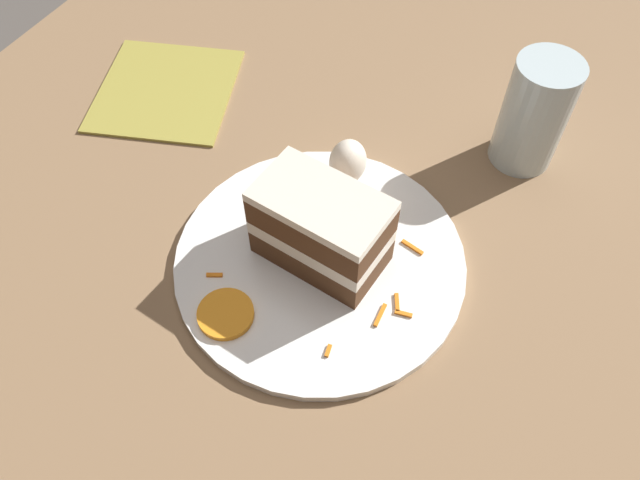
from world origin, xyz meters
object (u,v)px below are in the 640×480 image
object	(u,v)px
cake_slice	(321,228)
orange_garnish	(226,314)
plate	(320,261)
cream_dollop	(348,162)
drinking_glass	(532,120)
menu_card	(166,90)

from	to	relation	value
cake_slice	orange_garnish	xyz separation A→B (m)	(0.11, -0.05, -0.04)
plate	cream_dollop	xyz separation A→B (m)	(-0.11, -0.02, 0.03)
plate	orange_garnish	size ratio (longest dim) A/B	5.44
plate	drinking_glass	size ratio (longest dim) A/B	2.25
orange_garnish	drinking_glass	xyz separation A→B (m)	(-0.35, 0.19, 0.04)
orange_garnish	menu_card	distance (m)	0.36
cake_slice	orange_garnish	bearing A→B (deg)	161.64
cream_dollop	drinking_glass	bearing A→B (deg)	130.36
drinking_glass	plate	bearing A→B (deg)	-28.90
orange_garnish	drinking_glass	world-z (taller)	drinking_glass
menu_card	cream_dollop	bearing A→B (deg)	153.85
plate	cake_slice	size ratio (longest dim) A/B	2.25
drinking_glass	menu_card	world-z (taller)	drinking_glass
cream_dollop	drinking_glass	size ratio (longest dim) A/B	0.41
drinking_glass	orange_garnish	bearing A→B (deg)	-27.96
cream_dollop	drinking_glass	world-z (taller)	drinking_glass
drinking_glass	menu_card	distance (m)	0.46
drinking_glass	menu_card	size ratio (longest dim) A/B	0.75
orange_garnish	menu_card	xyz separation A→B (m)	(-0.25, -0.26, -0.01)
cream_dollop	orange_garnish	world-z (taller)	cream_dollop
cake_slice	orange_garnish	world-z (taller)	cake_slice
plate	orange_garnish	bearing A→B (deg)	-25.62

